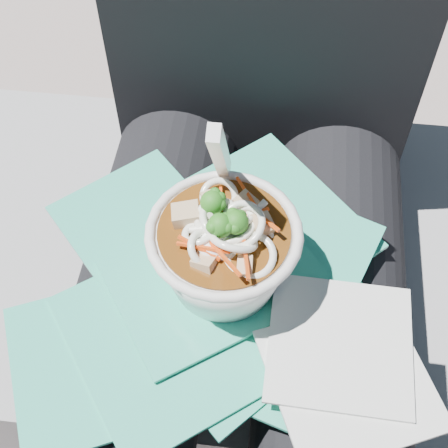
# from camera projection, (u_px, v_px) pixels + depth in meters

# --- Properties ---
(stone_ledge) EXTENTS (1.00, 0.51, 0.47)m
(stone_ledge) POSITION_uv_depth(u_px,v_px,m) (244.00, 331.00, 0.98)
(stone_ledge) COLOR slate
(stone_ledge) RESTS_ON ground
(lap) EXTENTS (0.35, 0.48, 0.15)m
(lap) POSITION_uv_depth(u_px,v_px,m) (237.00, 328.00, 0.64)
(lap) COLOR black
(lap) RESTS_ON stone_ledge
(person_body) EXTENTS (0.34, 0.94, 1.02)m
(person_body) POSITION_uv_depth(u_px,v_px,m) (247.00, 243.00, 0.68)
(person_body) COLOR black
(person_body) RESTS_ON ground
(plastic_bag) EXTENTS (0.35, 0.38, 0.02)m
(plastic_bag) POSITION_uv_depth(u_px,v_px,m) (221.00, 288.00, 0.57)
(plastic_bag) COLOR teal
(plastic_bag) RESTS_ON lap
(napkins) EXTENTS (0.17, 0.17, 0.01)m
(napkins) POSITION_uv_depth(u_px,v_px,m) (346.00, 364.00, 0.52)
(napkins) COLOR silver
(napkins) RESTS_ON plastic_bag
(udon_bowl) EXTENTS (0.14, 0.15, 0.19)m
(udon_bowl) POSITION_uv_depth(u_px,v_px,m) (224.00, 247.00, 0.53)
(udon_bowl) COLOR silver
(udon_bowl) RESTS_ON plastic_bag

